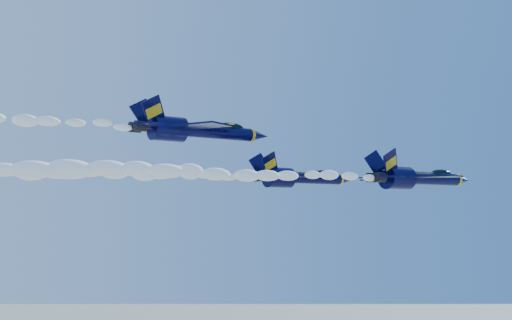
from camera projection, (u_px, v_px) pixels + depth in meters
jet_lead at (417, 178)px, 81.42m from camera, size 18.62×15.27×6.92m
smoke_trail_jet_lead at (227, 173)px, 64.66m from camera, size 41.74×1.93×1.73m
jet_second at (299, 177)px, 85.95m from camera, size 17.32×14.21×6.44m
smoke_trail_jet_second at (97, 173)px, 69.51m from camera, size 41.74×1.79×1.61m
jet_third at (196, 130)px, 80.53m from camera, size 19.94×16.36×7.41m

